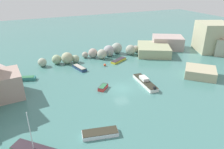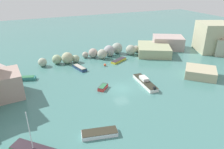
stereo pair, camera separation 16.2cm
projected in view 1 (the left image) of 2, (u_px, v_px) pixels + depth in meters
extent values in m
plane|color=#447A75|center=(121.00, 89.00, 37.20)|extent=(160.00, 160.00, 0.00)
cube|color=#AAA987|center=(212.00, 37.00, 55.19)|extent=(9.80, 10.11, 7.45)
cube|color=#A1A880|center=(153.00, 49.00, 53.91)|extent=(11.02, 11.43, 2.27)
cube|color=tan|center=(200.00, 72.00, 41.48)|extent=(7.54, 7.52, 1.75)
cube|color=#B09A95|center=(167.00, 42.00, 57.97)|extent=(9.82, 9.09, 3.33)
sphere|color=#A9B39B|center=(42.00, 62.00, 46.19)|extent=(1.90, 1.90, 1.90)
sphere|color=#98B189|center=(57.00, 59.00, 47.54)|extent=(2.12, 2.12, 2.12)
sphere|color=#A9AC88|center=(67.00, 58.00, 47.68)|extent=(2.60, 2.60, 2.60)
sphere|color=#97A888|center=(75.00, 59.00, 48.41)|extent=(1.77, 1.77, 1.77)
sphere|color=#A69F90|center=(85.00, 55.00, 51.32)|extent=(1.49, 1.49, 1.49)
sphere|color=#A8988D|center=(93.00, 53.00, 51.36)|extent=(2.27, 2.27, 2.27)
sphere|color=#A7A997|center=(102.00, 54.00, 50.57)|extent=(2.33, 2.33, 2.33)
sphere|color=#98999E|center=(109.00, 51.00, 52.31)|extent=(2.71, 2.71, 2.71)
sphere|color=#939F93|center=(117.00, 48.00, 54.16)|extent=(2.74, 2.74, 2.74)
sphere|color=#999F8E|center=(131.00, 50.00, 53.25)|extent=(2.52, 2.52, 2.52)
sphere|color=#A29B8D|center=(136.00, 49.00, 55.35)|extent=(1.73, 1.73, 1.73)
sphere|color=#AA9B9C|center=(143.00, 48.00, 55.72)|extent=(2.04, 2.04, 2.04)
sphere|color=#AD9A8D|center=(153.00, 46.00, 56.66)|extent=(2.40, 2.40, 2.40)
sphere|color=#E04C28|center=(105.00, 65.00, 46.61)|extent=(0.57, 0.57, 0.57)
cube|color=red|center=(103.00, 88.00, 37.00)|extent=(2.40, 2.43, 0.53)
cube|color=#321A24|center=(103.00, 86.00, 36.87)|extent=(2.35, 2.38, 0.06)
cube|color=#2D7047|center=(103.00, 86.00, 36.87)|extent=(2.04, 2.07, 0.08)
cube|color=#2C2028|center=(34.00, 149.00, 23.30)|extent=(4.91, 4.78, 0.06)
cylinder|color=silver|center=(30.00, 131.00, 22.31)|extent=(0.10, 0.10, 4.85)
cube|color=silver|center=(145.00, 83.00, 38.67)|extent=(2.14, 7.08, 0.60)
cube|color=#2A2A20|center=(145.00, 81.00, 38.53)|extent=(2.10, 6.94, 0.06)
cube|color=silver|center=(144.00, 78.00, 38.83)|extent=(1.23, 2.01, 0.63)
cube|color=black|center=(155.00, 88.00, 35.58)|extent=(0.46, 0.39, 0.50)
cube|color=navy|center=(79.00, 68.00, 45.08)|extent=(2.26, 4.25, 0.53)
cube|color=#1E2F25|center=(79.00, 67.00, 44.95)|extent=(2.21, 4.17, 0.06)
cube|color=#ADA89E|center=(79.00, 67.00, 44.95)|extent=(1.92, 3.62, 0.08)
cube|color=teal|center=(27.00, 78.00, 40.24)|extent=(3.48, 2.15, 0.61)
cube|color=#2D7047|center=(26.00, 77.00, 40.09)|extent=(2.96, 1.83, 0.08)
cube|color=gold|center=(119.00, 60.00, 49.23)|extent=(4.46, 3.16, 0.47)
cube|color=#322831|center=(119.00, 59.00, 49.12)|extent=(4.38, 3.10, 0.06)
cube|color=silver|center=(100.00, 133.00, 26.04)|extent=(4.66, 2.39, 0.55)
cube|color=#302D21|center=(100.00, 131.00, 25.91)|extent=(4.57, 2.34, 0.06)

